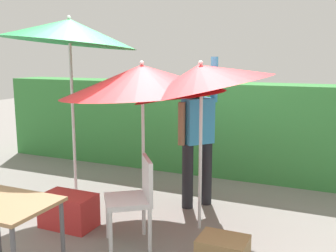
{
  "coord_description": "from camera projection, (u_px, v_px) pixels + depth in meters",
  "views": [
    {
      "loc": [
        1.77,
        -3.73,
        1.88
      ],
      "look_at": [
        0.0,
        0.3,
        1.1
      ],
      "focal_mm": 41.94,
      "sensor_mm": 36.0,
      "label": 1
    }
  ],
  "objects": [
    {
      "name": "folding_table",
      "position": [
        3.0,
        213.0,
        3.08
      ],
      "size": [
        0.8,
        0.6,
        0.76
      ],
      "color": "#4C4C51",
      "rests_on": "ground_plane"
    },
    {
      "name": "umbrella_orange",
      "position": [
        69.0,
        32.0,
        4.7
      ],
      "size": [
        1.67,
        1.66,
        2.43
      ],
      "color": "silver",
      "rests_on": "ground_plane"
    },
    {
      "name": "hedge_row",
      "position": [
        219.0,
        128.0,
        6.37
      ],
      "size": [
        8.0,
        0.7,
        1.47
      ],
      "primitive_type": "cube",
      "color": "#38843D",
      "rests_on": "ground_plane"
    },
    {
      "name": "cooler_box",
      "position": [
        69.0,
        211.0,
        4.37
      ],
      "size": [
        0.59,
        0.36,
        0.37
      ],
      "primitive_type": "cube",
      "color": "red",
      "rests_on": "ground_plane"
    },
    {
      "name": "person_vendor",
      "position": [
        198.0,
        134.0,
        4.86
      ],
      "size": [
        0.41,
        0.49,
        1.88
      ],
      "color": "black",
      "rests_on": "ground_plane"
    },
    {
      "name": "umbrella_yellow",
      "position": [
        142.0,
        80.0,
        4.37
      ],
      "size": [
        1.88,
        1.86,
        1.85
      ],
      "color": "silver",
      "rests_on": "ground_plane"
    },
    {
      "name": "umbrella_rainbow",
      "position": [
        201.0,
        77.0,
        4.05
      ],
      "size": [
        1.5,
        1.48,
        1.98
      ],
      "color": "silver",
      "rests_on": "ground_plane"
    },
    {
      "name": "chair_plastic",
      "position": [
        135.0,
        196.0,
        3.91
      ],
      "size": [
        0.61,
        0.61,
        0.89
      ],
      "color": "silver",
      "rests_on": "ground_plane"
    },
    {
      "name": "ground_plane",
      "position": [
        157.0,
        227.0,
        4.39
      ],
      "size": [
        24.0,
        24.0,
        0.0
      ],
      "primitive_type": "plane",
      "color": "gray"
    }
  ]
}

